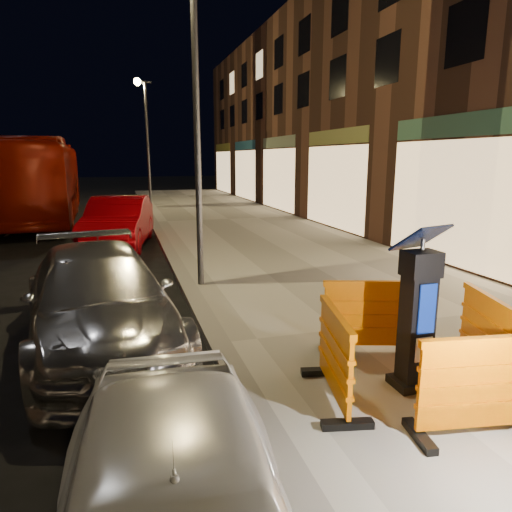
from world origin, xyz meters
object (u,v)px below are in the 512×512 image
object	(u,v)px
barrier_bldgside	(487,336)
car_red	(120,246)
car_silver	(103,344)
barrier_front	(480,387)
barrier_back	(369,317)
barrier_kerbside	(335,356)
parking_kiosk	(417,313)
bus_doubledecker	(41,220)

from	to	relation	value
barrier_bldgside	car_red	xyz separation A→B (m)	(-4.02, 10.08, -0.62)
car_silver	car_red	size ratio (longest dim) A/B	1.04
barrier_front	barrier_back	world-z (taller)	same
barrier_front	car_silver	xyz separation A→B (m)	(-3.33, 3.50, -0.62)
barrier_front	barrier_bldgside	distance (m)	1.34
barrier_kerbside	parking_kiosk	bearing A→B (deg)	-78.00
bus_doubledecker	car_silver	bearing A→B (deg)	-81.51
parking_kiosk	car_red	size ratio (longest dim) A/B	0.38
car_red	barrier_front	bearing A→B (deg)	-64.77
barrier_back	bus_doubledecker	xyz separation A→B (m)	(-6.26, 16.19, -0.62)
barrier_back	car_silver	world-z (taller)	barrier_back
car_red	bus_doubledecker	size ratio (longest dim) A/B	0.37
barrier_bldgside	barrier_front	bearing A→B (deg)	151.00
barrier_back	car_silver	size ratio (longest dim) A/B	0.26
barrier_back	bus_doubledecker	bearing A→B (deg)	128.15
barrier_front	barrier_back	xyz separation A→B (m)	(0.00, 1.90, 0.00)
parking_kiosk	barrier_bldgside	distance (m)	1.02
parking_kiosk	bus_doubledecker	world-z (taller)	parking_kiosk
car_silver	barrier_kerbside	bearing A→B (deg)	-54.57
parking_kiosk	car_silver	size ratio (longest dim) A/B	0.37
barrier_bldgside	barrier_kerbside	bearing A→B (deg)	106.00
bus_doubledecker	barrier_bldgside	bearing A→B (deg)	-70.05
car_red	bus_doubledecker	xyz separation A→B (m)	(-3.20, 7.06, 0.00)
barrier_front	car_red	size ratio (longest dim) A/B	0.27
barrier_kerbside	barrier_bldgside	xyz separation A→B (m)	(1.90, 0.00, 0.00)
parking_kiosk	barrier_bldgside	size ratio (longest dim) A/B	1.40
parking_kiosk	barrier_front	size ratio (longest dim) A/B	1.40
barrier_front	car_red	xyz separation A→B (m)	(-3.07, 11.03, -0.62)
barrier_kerbside	barrier_bldgside	world-z (taller)	same
car_silver	barrier_bldgside	bearing A→B (deg)	-38.39
car_silver	car_red	bearing A→B (deg)	80.39
barrier_bldgside	barrier_back	bearing A→B (deg)	61.00
car_silver	parking_kiosk	bearing A→B (deg)	-45.05
barrier_kerbside	car_silver	distance (m)	3.55
barrier_back	car_silver	distance (m)	3.75
car_silver	bus_doubledecker	size ratio (longest dim) A/B	0.38
barrier_front	barrier_bldgside	size ratio (longest dim) A/B	1.00
parking_kiosk	bus_doubledecker	bearing A→B (deg)	124.07
barrier_back	car_red	xyz separation A→B (m)	(-3.07, 9.13, -0.62)
barrier_back	barrier_front	bearing A→B (deg)	-73.00
parking_kiosk	car_silver	xyz separation A→B (m)	(-3.33, 2.55, -1.00)
barrier_front	barrier_bldgside	xyz separation A→B (m)	(0.95, 0.95, 0.00)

